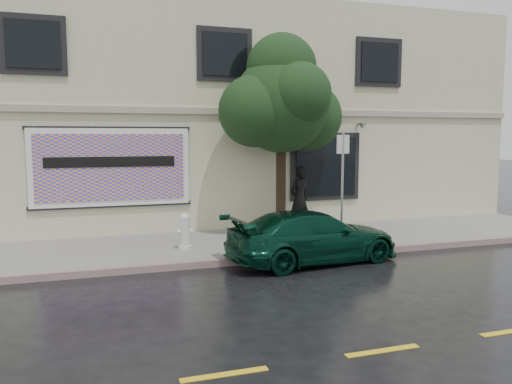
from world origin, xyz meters
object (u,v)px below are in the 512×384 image
object	(u,v)px
pedestrian	(300,199)
street_tree	(281,105)
fire_hydrant	(185,232)
car	(313,237)

from	to	relation	value
pedestrian	street_tree	world-z (taller)	street_tree
pedestrian	street_tree	xyz separation A→B (m)	(-0.58, -0.01, 2.65)
pedestrian	fire_hydrant	size ratio (longest dim) A/B	2.13
pedestrian	street_tree	bearing A→B (deg)	-20.35
street_tree	pedestrian	bearing A→B (deg)	0.95
car	fire_hydrant	distance (m)	3.11
car	pedestrian	size ratio (longest dim) A/B	2.16
car	fire_hydrant	size ratio (longest dim) A/B	4.61
fire_hydrant	street_tree	bearing A→B (deg)	21.65
pedestrian	fire_hydrant	xyz separation A→B (m)	(-3.53, -1.24, -0.51)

